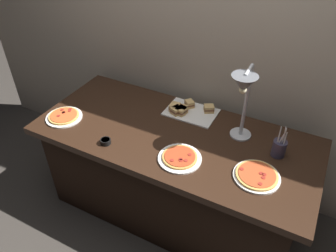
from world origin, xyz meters
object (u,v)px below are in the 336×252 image
Objects in this scene: heat_lamp at (244,90)px; sandwich_platter at (188,110)px; pizza_plate_raised_stand at (257,176)px; utensil_holder at (279,148)px; pizza_plate_front at (64,116)px; pizza_plate_center at (180,158)px; sauce_cup_near at (106,141)px.

heat_lamp reaches higher than sandwich_platter.
pizza_plate_raised_stand is 0.74× the size of sandwich_platter.
pizza_plate_raised_stand is (0.20, -0.21, -0.40)m from heat_lamp.
pizza_plate_raised_stand is at bearing -104.52° from utensil_holder.
pizza_plate_front and pizza_plate_center have the same top height.
heat_lamp is 1.97× the size of pizza_plate_center.
utensil_holder reaches higher than pizza_plate_front.
pizza_plate_front is at bearing -167.94° from utensil_holder.
heat_lamp is 0.92m from sauce_cup_near.
utensil_holder is at bearing 6.66° from heat_lamp.
pizza_plate_raised_stand is 0.74m from sandwich_platter.
sandwich_platter is (-0.62, 0.40, 0.01)m from pizza_plate_raised_stand.
pizza_plate_center is at bearing -70.78° from sandwich_platter.
utensil_holder is at bearing 12.06° from pizza_plate_front.
sauce_cup_near is (-0.49, -0.09, 0.01)m from pizza_plate_center.
pizza_plate_front is at bearing -177.41° from pizza_plate_raised_stand.
pizza_plate_center is 0.46m from pizza_plate_raised_stand.
pizza_plate_front is at bearing 167.94° from sauce_cup_near.
heat_lamp is 0.55m from pizza_plate_center.
sandwich_platter is at bearing 59.69° from sauce_cup_near.
pizza_plate_center is 0.50m from sandwich_platter.
pizza_plate_raised_stand is (1.38, 0.06, 0.00)m from pizza_plate_front.
sauce_cup_near is at bearing -120.31° from sandwich_platter.
pizza_plate_front is at bearing -148.39° from sandwich_platter.
sauce_cup_near is (-0.75, -0.37, -0.39)m from heat_lamp.
sandwich_platter is at bearing 147.06° from pizza_plate_raised_stand.
utensil_holder is (0.26, 0.03, -0.35)m from heat_lamp.
sandwich_platter reaches higher than pizza_plate_center.
pizza_plate_raised_stand is 1.21× the size of utensil_holder.
pizza_plate_center is 0.73× the size of sandwich_platter.
sandwich_platter is 0.70m from utensil_holder.
heat_lamp is 1.27m from pizza_plate_front.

